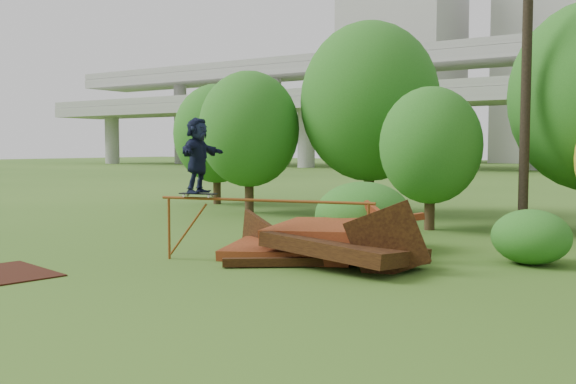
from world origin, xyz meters
The scene contains 15 objects.
ground centered at (0.00, 0.00, 0.00)m, with size 240.00×240.00×0.00m, color #2D5116.
scrap_pile centered at (-0.33, 2.68, 0.41)m, with size 5.57×3.56×1.80m.
grind_rail centered at (-1.20, 1.62, 1.19)m, with size 4.86×1.20×1.46m.
skateboard centered at (-2.74, 1.25, 1.53)m, with size 0.90×0.43×0.09m.
skater centered at (-2.74, 1.25, 2.40)m, with size 1.58×0.50×1.70m, color black.
flat_plate centered at (-5.07, -2.08, 0.01)m, with size 2.28×1.63×0.03m, color black.
tree_0 centered at (-8.17, 10.48, 3.28)m, with size 3.93×3.93×5.55m.
tree_1 centered at (-4.02, 12.62, 4.31)m, with size 5.29×5.29×7.35m.
tree_2 centered at (-0.34, 9.37, 2.63)m, with size 3.16×3.16×4.46m.
tree_6 centered at (-11.79, 12.88, 3.19)m, with size 3.89×3.89×5.43m.
shrub_left centered at (-0.38, 4.81, 0.86)m, with size 2.48×2.29×1.72m, color #1F5717.
shrub_right centered at (3.68, 4.93, 0.61)m, with size 1.72×1.58×1.22m, color #1F5717.
utility_pole centered at (2.45, 9.42, 5.55)m, with size 1.40×0.28×10.96m.
building_left centered at (-38.00, 95.00, 17.50)m, with size 18.00×16.00×35.00m, color #9E9E99.
building_right centered at (-16.00, 102.00, 14.00)m, with size 14.00×14.00×28.00m, color #9E9E99.
Camera 1 is at (6.86, -9.70, 2.58)m, focal length 40.00 mm.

